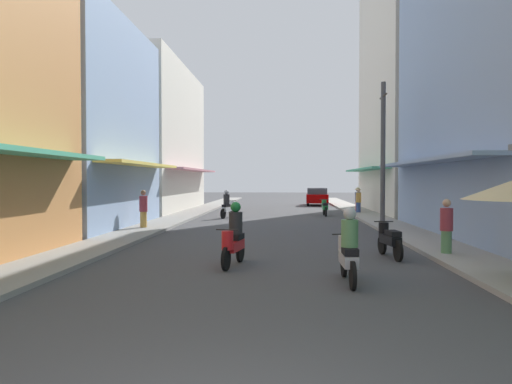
# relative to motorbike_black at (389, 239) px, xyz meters

# --- Properties ---
(ground_plane) EXTENTS (110.51, 110.51, 0.00)m
(ground_plane) POSITION_rel_motorbike_black_xyz_m (-3.37, 11.34, -0.50)
(ground_plane) COLOR #424244
(sidewalk_left) EXTENTS (1.79, 58.23, 0.12)m
(sidewalk_left) POSITION_rel_motorbike_black_xyz_m (-8.67, 11.34, -0.44)
(sidewalk_left) COLOR gray
(sidewalk_left) RESTS_ON ground
(sidewalk_right) EXTENTS (1.79, 58.23, 0.12)m
(sidewalk_right) POSITION_rel_motorbike_black_xyz_m (1.92, 11.34, -0.44)
(sidewalk_right) COLOR #9E9991
(sidewalk_right) RESTS_ON ground
(building_left_mid) EXTENTS (7.05, 9.26, 9.04)m
(building_left_mid) POSITION_rel_motorbike_black_xyz_m (-12.56, 7.17, 4.01)
(building_left_mid) COLOR #8CA5CC
(building_left_mid) RESTS_ON ground
(building_left_far) EXTENTS (7.05, 13.37, 9.80)m
(building_left_far) POSITION_rel_motorbike_black_xyz_m (-12.56, 19.04, 4.39)
(building_left_far) COLOR silver
(building_left_far) RESTS_ON ground
(building_right_far) EXTENTS (7.05, 12.15, 16.85)m
(building_right_far) POSITION_rel_motorbike_black_xyz_m (5.81, 17.93, 7.91)
(building_right_far) COLOR silver
(building_right_far) RESTS_ON ground
(motorbike_black) EXTENTS (0.55, 1.81, 0.96)m
(motorbike_black) POSITION_rel_motorbike_black_xyz_m (0.00, 0.00, 0.00)
(motorbike_black) COLOR black
(motorbike_black) RESTS_ON ground
(motorbike_silver) EXTENTS (0.55, 1.81, 1.58)m
(motorbike_silver) POSITION_rel_motorbike_black_xyz_m (-1.55, -3.35, 0.20)
(motorbike_silver) COLOR black
(motorbike_silver) RESTS_ON ground
(motorbike_red) EXTENTS (0.60, 1.80, 1.58)m
(motorbike_red) POSITION_rel_motorbike_black_xyz_m (-4.11, -1.53, 0.20)
(motorbike_red) COLOR black
(motorbike_red) RESTS_ON ground
(motorbike_green) EXTENTS (0.55, 1.81, 0.96)m
(motorbike_green) POSITION_rel_motorbike_black_xyz_m (-0.51, 15.10, 0.00)
(motorbike_green) COLOR black
(motorbike_green) RESTS_ON ground
(motorbike_white) EXTENTS (0.75, 1.74, 1.58)m
(motorbike_white) POSITION_rel_motorbike_black_xyz_m (-6.04, 13.10, 0.20)
(motorbike_white) COLOR black
(motorbike_white) RESTS_ON ground
(parked_car) EXTENTS (1.97, 4.18, 1.45)m
(parked_car) POSITION_rel_motorbike_black_xyz_m (-0.19, 26.66, 0.24)
(parked_car) COLOR #8C0000
(parked_car) RESTS_ON ground
(pedestrian_crossing) EXTENTS (0.34, 0.34, 1.59)m
(pedestrian_crossing) POSITION_rel_motorbike_black_xyz_m (1.68, 16.54, 0.29)
(pedestrian_crossing) COLOR #334C8C
(pedestrian_crossing) RESTS_ON ground
(pedestrian_far) EXTENTS (0.34, 0.34, 1.70)m
(pedestrian_far) POSITION_rel_motorbike_black_xyz_m (-8.83, 6.53, 0.35)
(pedestrian_far) COLOR #BF8C3F
(pedestrian_far) RESTS_ON ground
(pedestrian_midway) EXTENTS (0.34, 0.34, 1.61)m
(pedestrian_midway) POSITION_rel_motorbike_black_xyz_m (1.57, 0.11, 0.30)
(pedestrian_midway) COLOR #598C59
(pedestrian_midway) RESTS_ON ground
(pedestrian_foreground) EXTENTS (0.44, 0.44, 1.66)m
(pedestrian_foreground) POSITION_rel_motorbike_black_xyz_m (1.80, 17.59, 0.43)
(pedestrian_foreground) COLOR #99333F
(pedestrian_foreground) RESTS_ON ground
(utility_pole) EXTENTS (0.20, 1.20, 6.25)m
(utility_pole) POSITION_rel_motorbike_black_xyz_m (1.28, 7.22, 2.70)
(utility_pole) COLOR #4C4C4F
(utility_pole) RESTS_ON ground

